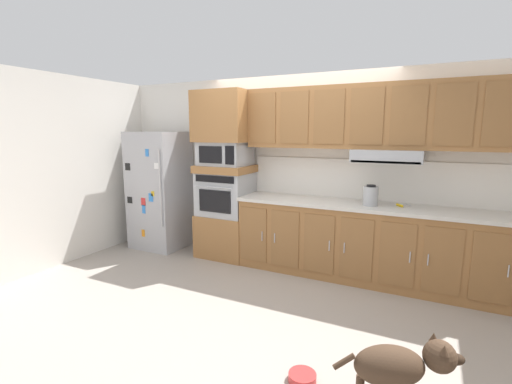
{
  "coord_description": "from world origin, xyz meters",
  "views": [
    {
      "loc": [
        1.64,
        -3.52,
        1.76
      ],
      "look_at": [
        -0.14,
        0.07,
        1.09
      ],
      "focal_mm": 25.2,
      "sensor_mm": 36.0,
      "label": 1
    }
  ],
  "objects_px": {
    "microwave": "(225,154)",
    "screwdriver": "(400,205)",
    "electric_kettle": "(371,196)",
    "dog": "(400,367)",
    "refrigerator": "(160,190)",
    "dog_food_bowl": "(302,377)",
    "built_in_oven": "(226,194)"
  },
  "relations": [
    {
      "from": "microwave",
      "to": "dog",
      "type": "bearing_deg",
      "value": -40.8
    },
    {
      "from": "electric_kettle",
      "to": "dog_food_bowl",
      "type": "bearing_deg",
      "value": -93.03
    },
    {
      "from": "dog",
      "to": "dog_food_bowl",
      "type": "distance_m",
      "value": 0.74
    },
    {
      "from": "electric_kettle",
      "to": "dog",
      "type": "relative_size",
      "value": 0.33
    },
    {
      "from": "refrigerator",
      "to": "screwdriver",
      "type": "distance_m",
      "value": 3.42
    },
    {
      "from": "built_in_oven",
      "to": "microwave",
      "type": "height_order",
      "value": "microwave"
    },
    {
      "from": "microwave",
      "to": "refrigerator",
      "type": "bearing_deg",
      "value": -176.58
    },
    {
      "from": "electric_kettle",
      "to": "refrigerator",
      "type": "bearing_deg",
      "value": -179.62
    },
    {
      "from": "dog",
      "to": "dog_food_bowl",
      "type": "relative_size",
      "value": 3.64
    },
    {
      "from": "built_in_oven",
      "to": "dog_food_bowl",
      "type": "relative_size",
      "value": 3.5
    },
    {
      "from": "microwave",
      "to": "dog_food_bowl",
      "type": "distance_m",
      "value": 3.12
    },
    {
      "from": "refrigerator",
      "to": "dog",
      "type": "xyz_separation_m",
      "value": [
        3.63,
        -2.09,
        -0.5
      ]
    },
    {
      "from": "built_in_oven",
      "to": "microwave",
      "type": "relative_size",
      "value": 1.09
    },
    {
      "from": "dog_food_bowl",
      "to": "electric_kettle",
      "type": "bearing_deg",
      "value": 86.97
    },
    {
      "from": "dog",
      "to": "screwdriver",
      "type": "bearing_deg",
      "value": 70.43
    },
    {
      "from": "microwave",
      "to": "screwdriver",
      "type": "distance_m",
      "value": 2.35
    },
    {
      "from": "refrigerator",
      "to": "dog_food_bowl",
      "type": "distance_m",
      "value": 3.69
    },
    {
      "from": "electric_kettle",
      "to": "dog_food_bowl",
      "type": "distance_m",
      "value": 2.25
    },
    {
      "from": "electric_kettle",
      "to": "dog",
      "type": "bearing_deg",
      "value": -75.84
    },
    {
      "from": "screwdriver",
      "to": "dog",
      "type": "height_order",
      "value": "screwdriver"
    },
    {
      "from": "electric_kettle",
      "to": "dog",
      "type": "distance_m",
      "value": 2.27
    },
    {
      "from": "built_in_oven",
      "to": "electric_kettle",
      "type": "bearing_deg",
      "value": -1.38
    },
    {
      "from": "built_in_oven",
      "to": "dog_food_bowl",
      "type": "distance_m",
      "value": 2.91
    },
    {
      "from": "screwdriver",
      "to": "built_in_oven",
      "type": "bearing_deg",
      "value": -178.86
    },
    {
      "from": "screwdriver",
      "to": "electric_kettle",
      "type": "xyz_separation_m",
      "value": [
        -0.32,
        -0.09,
        0.1
      ]
    },
    {
      "from": "refrigerator",
      "to": "built_in_oven",
      "type": "distance_m",
      "value": 1.13
    },
    {
      "from": "refrigerator",
      "to": "screwdriver",
      "type": "bearing_deg",
      "value": 1.9
    },
    {
      "from": "microwave",
      "to": "dog",
      "type": "xyz_separation_m",
      "value": [
        2.5,
        -2.16,
        -1.08
      ]
    },
    {
      "from": "microwave",
      "to": "dog",
      "type": "relative_size",
      "value": 0.89
    },
    {
      "from": "dog_food_bowl",
      "to": "microwave",
      "type": "bearing_deg",
      "value": 132.13
    },
    {
      "from": "built_in_oven",
      "to": "microwave",
      "type": "xyz_separation_m",
      "value": [
        0.0,
        -0.0,
        0.56
      ]
    },
    {
      "from": "microwave",
      "to": "screwdriver",
      "type": "height_order",
      "value": "microwave"
    }
  ]
}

